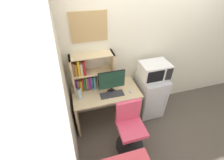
% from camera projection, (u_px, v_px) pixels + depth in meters
% --- Properties ---
extents(wall_back, '(6.40, 0.04, 2.60)m').
position_uv_depth(wall_back, '(172.00, 45.00, 2.91)').
color(wall_back, silver).
rests_on(wall_back, ground_plane).
extents(wall_left, '(0.04, 4.40, 2.60)m').
position_uv_depth(wall_left, '(64.00, 155.00, 1.23)').
color(wall_left, silver).
rests_on(wall_left, ground_plane).
extents(desk, '(1.16, 0.61, 0.73)m').
position_uv_depth(desk, '(106.00, 101.00, 2.85)').
color(desk, beige).
rests_on(desk, ground_plane).
extents(hutch_bookshelf, '(0.72, 0.24, 0.65)m').
position_uv_depth(hutch_bookshelf, '(87.00, 74.00, 2.62)').
color(hutch_bookshelf, beige).
rests_on(hutch_bookshelf, desk).
extents(monitor, '(0.45, 0.16, 0.44)m').
position_uv_depth(monitor, '(112.00, 81.00, 2.54)').
color(monitor, black).
rests_on(monitor, desk).
extents(keyboard, '(0.40, 0.15, 0.02)m').
position_uv_depth(keyboard, '(112.00, 94.00, 2.63)').
color(keyboard, '#333338').
rests_on(keyboard, desk).
extents(computer_mouse, '(0.05, 0.11, 0.04)m').
position_uv_depth(computer_mouse, '(131.00, 91.00, 2.69)').
color(computer_mouse, silver).
rests_on(computer_mouse, desk).
extents(water_bottle, '(0.08, 0.08, 0.21)m').
position_uv_depth(water_bottle, '(79.00, 93.00, 2.52)').
color(water_bottle, silver).
rests_on(water_bottle, desk).
extents(mini_fridge, '(0.48, 0.56, 0.87)m').
position_uv_depth(mini_fridge, '(150.00, 95.00, 3.08)').
color(mini_fridge, silver).
rests_on(mini_fridge, ground_plane).
extents(microwave, '(0.50, 0.37, 0.28)m').
position_uv_depth(microwave, '(154.00, 70.00, 2.73)').
color(microwave, silver).
rests_on(microwave, mini_fridge).
extents(desk_chair, '(0.47, 0.47, 0.89)m').
position_uv_depth(desk_chair, '(130.00, 129.00, 2.48)').
color(desk_chair, black).
rests_on(desk_chair, ground_plane).
extents(wall_corkboard, '(0.55, 0.02, 0.44)m').
position_uv_depth(wall_corkboard, '(89.00, 27.00, 2.27)').
color(wall_corkboard, tan).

